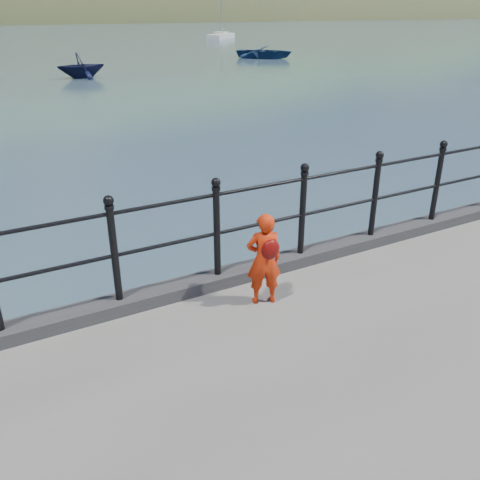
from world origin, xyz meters
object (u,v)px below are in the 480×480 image
railing (167,232)px  launch_blue (265,52)px  launch_navy (81,65)px  sailboat_far (221,36)px  child (264,259)px

railing → launch_blue: railing is taller
railing → launch_navy: railing is taller
launch_navy → sailboat_far: size_ratio=0.29×
launch_blue → railing: bearing=-163.5°
launch_blue → child: bearing=-162.0°
railing → launch_navy: bearing=79.1°
launch_blue → sailboat_far: bearing=29.4°
railing → launch_blue: bearing=57.2°
launch_navy → launch_blue: bearing=-72.5°
child → launch_blue: bearing=-103.0°
sailboat_far → launch_blue: bearing=-154.5°
railing → sailboat_far: size_ratio=1.78×
launch_blue → sailboat_far: 31.91m
railing → child: (0.88, -0.60, -0.28)m
sailboat_far → railing: bearing=-161.8°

